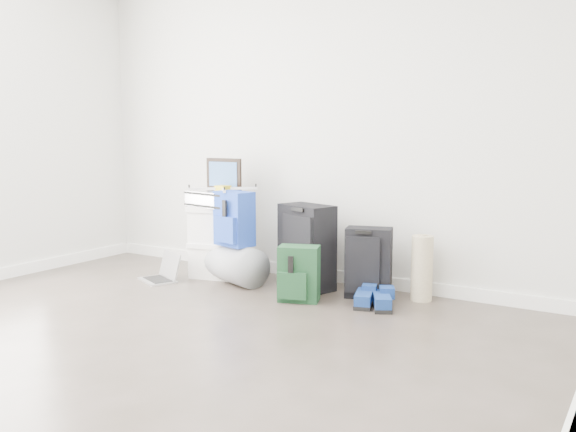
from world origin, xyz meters
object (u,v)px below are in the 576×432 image
Objects in this scene: large_suitcase at (306,247)px; laptop at (163,274)px; briefcase at (217,199)px; carry_on at (368,263)px; duffel_bag at (236,264)px; boxes_stack at (218,241)px.

large_suitcase is 1.27m from laptop.
briefcase reaches higher than carry_on.
large_suitcase reaches higher than duffel_bag.
briefcase is at bearing 179.30° from duffel_bag.
laptop is at bearing -118.94° from briefcase.
briefcase is at bearing -159.58° from large_suitcase.
duffel_bag is (0.28, -0.11, -0.52)m from briefcase.
duffel_bag is 0.98× the size of carry_on.
laptop is at bearing -142.73° from large_suitcase.
large_suitcase is (0.87, 0.03, -0.34)m from briefcase.
large_suitcase reaches higher than laptop.
laptop is at bearing -135.28° from duffel_bag.
large_suitcase is 0.53m from carry_on.
briefcase is 1.45m from carry_on.
large_suitcase is at bearing -11.53° from boxes_stack.
laptop is (-1.17, -0.39, -0.28)m from large_suitcase.
duffel_bag is 0.77× the size of large_suitcase.
briefcase reaches higher than large_suitcase.
boxes_stack is at bearing 10.59° from briefcase.
briefcase is 0.85× the size of carry_on.
boxes_stack is 1.16× the size of carry_on.
boxes_stack is 0.54m from laptop.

